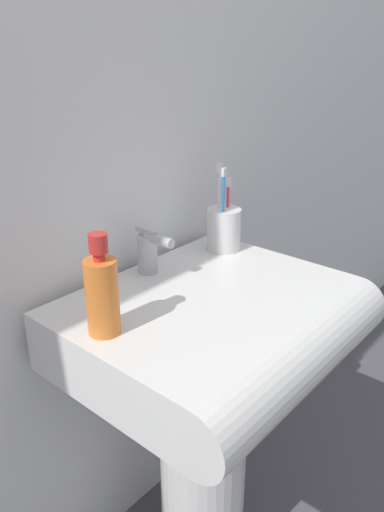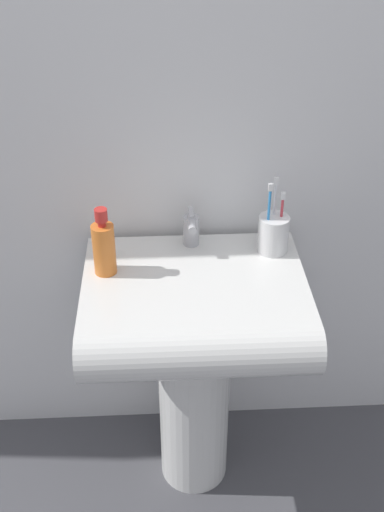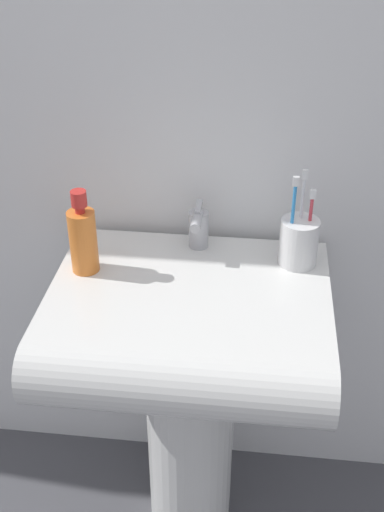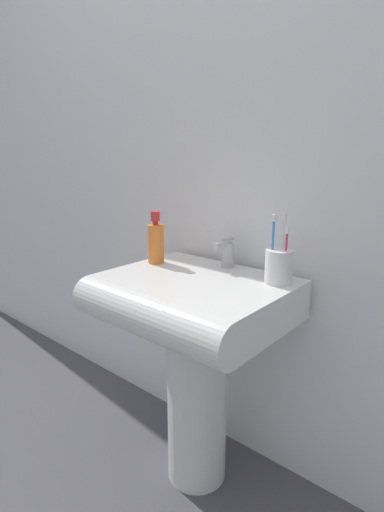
{
  "view_description": "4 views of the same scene",
  "coord_description": "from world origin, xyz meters",
  "views": [
    {
      "loc": [
        -0.7,
        -0.57,
        1.21
      ],
      "look_at": [
        -0.03,
        0.01,
        0.83
      ],
      "focal_mm": 35.0,
      "sensor_mm": 36.0,
      "label": 1
    },
    {
      "loc": [
        -0.08,
        -1.32,
        1.69
      ],
      "look_at": [
        -0.01,
        -0.01,
        0.81
      ],
      "focal_mm": 45.0,
      "sensor_mm": 36.0,
      "label": 2
    },
    {
      "loc": [
        0.13,
        -1.06,
        1.49
      ],
      "look_at": [
        0.0,
        0.01,
        0.81
      ],
      "focal_mm": 45.0,
      "sensor_mm": 36.0,
      "label": 3
    },
    {
      "loc": [
        0.77,
        -0.92,
        1.12
      ],
      "look_at": [
        -0.03,
        0.01,
        0.8
      ],
      "focal_mm": 28.0,
      "sensor_mm": 36.0,
      "label": 4
    }
  ],
  "objects": [
    {
      "name": "wall_back",
      "position": [
        0.0,
        0.25,
        1.2
      ],
      "size": [
        5.0,
        0.05,
        2.4
      ],
      "primitive_type": "cube",
      "color": "white",
      "rests_on": "ground"
    },
    {
      "name": "sink_pedestal",
      "position": [
        0.0,
        0.0,
        0.31
      ],
      "size": [
        0.2,
        0.2,
        0.61
      ],
      "primitive_type": "cylinder",
      "color": "white",
      "rests_on": "ground"
    },
    {
      "name": "sink_basin",
      "position": [
        0.0,
        -0.05,
        0.68
      ],
      "size": [
        0.57,
        0.48,
        0.13
      ],
      "color": "white",
      "rests_on": "sink_pedestal"
    },
    {
      "name": "faucet",
      "position": [
        0.0,
        0.16,
        0.79
      ],
      "size": [
        0.04,
        0.1,
        0.1
      ],
      "color": "#B7B7BC",
      "rests_on": "sink_basin"
    },
    {
      "name": "toothbrush_cup",
      "position": [
        0.22,
        0.12,
        0.79
      ],
      "size": [
        0.08,
        0.08,
        0.21
      ],
      "color": "white",
      "rests_on": "sink_basin"
    },
    {
      "name": "soap_bottle",
      "position": [
        -0.23,
        0.04,
        0.81
      ],
      "size": [
        0.06,
        0.06,
        0.18
      ],
      "color": "orange",
      "rests_on": "sink_basin"
    }
  ]
}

